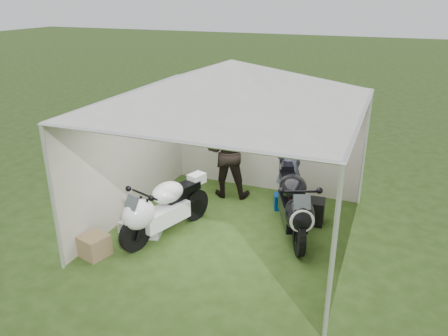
% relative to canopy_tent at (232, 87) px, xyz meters
% --- Properties ---
extents(ground, '(80.00, 80.00, 0.00)m').
position_rel_canopy_tent_xyz_m(ground, '(0.00, -0.03, -2.58)').
color(ground, '#253D11').
rests_on(ground, ground).
extents(canopy_tent, '(5.66, 5.66, 3.00)m').
position_rel_canopy_tent_xyz_m(canopy_tent, '(0.00, 0.00, 0.00)').
color(canopy_tent, silver).
rests_on(canopy_tent, ground).
extents(motorcycle_white, '(0.89, 1.93, 0.98)m').
position_rel_canopy_tent_xyz_m(motorcycle_white, '(-1.03, -0.62, -2.03)').
color(motorcycle_white, black).
rests_on(motorcycle_white, ground).
extents(motorcycle_black, '(1.09, 2.04, 1.06)m').
position_rel_canopy_tent_xyz_m(motorcycle_black, '(1.05, 0.27, -1.98)').
color(motorcycle_black, black).
rests_on(motorcycle_black, ground).
extents(paddock_stand, '(0.47, 0.39, 0.30)m').
position_rel_canopy_tent_xyz_m(paddock_stand, '(0.67, 1.17, -2.42)').
color(paddock_stand, '#0B43B6').
rests_on(paddock_stand, ground).
extents(person_dark_jacket, '(1.07, 0.90, 1.93)m').
position_rel_canopy_tent_xyz_m(person_dark_jacket, '(-0.60, 1.37, -1.61)').
color(person_dark_jacket, black).
rests_on(person_dark_jacket, ground).
extents(person_blue_jacket, '(0.70, 0.71, 1.65)m').
position_rel_canopy_tent_xyz_m(person_blue_jacket, '(0.68, 1.37, -1.75)').
color(person_blue_jacket, slate).
rests_on(person_blue_jacket, ground).
extents(equipment_box, '(0.49, 0.40, 0.46)m').
position_rel_canopy_tent_xyz_m(equipment_box, '(1.26, 0.81, -2.35)').
color(equipment_box, black).
rests_on(equipment_box, ground).
extents(crate_0, '(0.55, 0.47, 0.32)m').
position_rel_canopy_tent_xyz_m(crate_0, '(-1.31, -0.68, -2.42)').
color(crate_0, silver).
rests_on(crate_0, ground).
extents(crate_1, '(0.49, 0.49, 0.36)m').
position_rel_canopy_tent_xyz_m(crate_1, '(-1.75, -1.57, -2.40)').
color(crate_1, olive).
rests_on(crate_1, ground).
extents(crate_2, '(0.32, 0.28, 0.21)m').
position_rel_canopy_tent_xyz_m(crate_2, '(-1.66, -0.74, -2.47)').
color(crate_2, silver).
rests_on(crate_2, ground).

